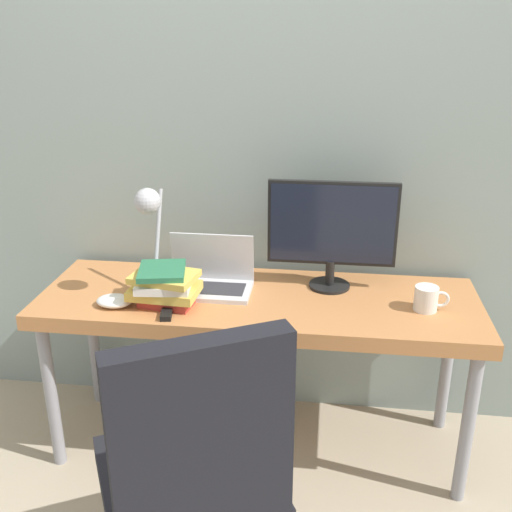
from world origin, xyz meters
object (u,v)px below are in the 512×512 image
mug (427,299)px  game_controller (114,301)px  monitor (332,229)px  desk_lamp (152,221)px  laptop (210,279)px  office_chair (193,473)px  book_stack (165,286)px

mug → game_controller: 1.17m
monitor → mug: size_ratio=3.91×
mug → desk_lamp: bearing=179.8°
laptop → desk_lamp: 0.33m
monitor → desk_lamp: bearing=-166.2°
desk_lamp → office_chair: size_ratio=0.43×
laptop → office_chair: 0.92m
game_controller → book_stack: bearing=11.2°
office_chair → desk_lamp: bearing=111.8°
monitor → desk_lamp: 0.70m
laptop → office_chair: office_chair is taller
desk_lamp → mug: 1.07m
monitor → book_stack: (-0.62, -0.24, -0.17)m
laptop → mug: size_ratio=2.60×
office_chair → monitor: bearing=70.3°
game_controller → desk_lamp: bearing=41.5°
book_stack → mug: 0.98m
monitor → mug: bearing=-25.2°
office_chair → mug: size_ratio=7.98×
desk_lamp → office_chair: (0.32, -0.81, -0.45)m
desk_lamp → mug: (1.03, -0.00, -0.26)m
book_stack → mug: bearing=4.4°
book_stack → monitor: bearing=21.6°
laptop → book_stack: (-0.14, -0.16, 0.03)m
desk_lamp → mug: size_ratio=3.42×
laptop → game_controller: size_ratio=2.46×
office_chair → mug: bearing=48.6°
book_stack → mug: size_ratio=2.05×
office_chair → book_stack: 0.81m
monitor → office_chair: 1.11m
laptop → game_controller: (-0.33, -0.19, -0.03)m
monitor → desk_lamp: (-0.67, -0.17, 0.06)m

